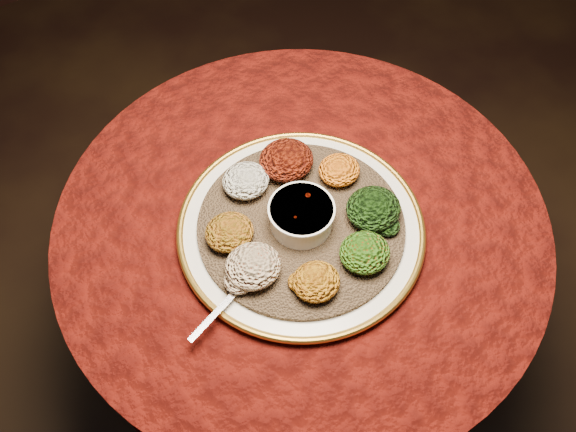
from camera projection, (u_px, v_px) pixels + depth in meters
table at (300, 265)px, 1.39m from camera, size 0.96×0.96×0.73m
platter at (301, 228)px, 1.21m from camera, size 0.47×0.47×0.02m
injera at (301, 225)px, 1.20m from camera, size 0.43×0.43×0.01m
stew_bowl at (301, 215)px, 1.17m from camera, size 0.12×0.12×0.05m
spoon at (239, 288)px, 1.12m from camera, size 0.16×0.07×0.01m
portion_ayib at (246, 181)px, 1.23m from camera, size 0.09×0.09×0.04m
portion_kitfo at (286, 160)px, 1.25m from camera, size 0.11×0.10×0.05m
portion_tikil at (339, 170)px, 1.24m from camera, size 0.08×0.08×0.04m
portion_gomen at (373, 209)px, 1.19m from camera, size 0.10×0.10×0.05m
portion_mixveg at (365, 253)px, 1.14m from camera, size 0.09×0.09×0.04m
portion_kik at (316, 282)px, 1.11m from camera, size 0.09×0.08×0.04m
portion_timatim at (253, 266)px, 1.12m from camera, size 0.10×0.10×0.05m
portion_shiro at (229, 232)px, 1.16m from camera, size 0.09×0.09×0.04m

